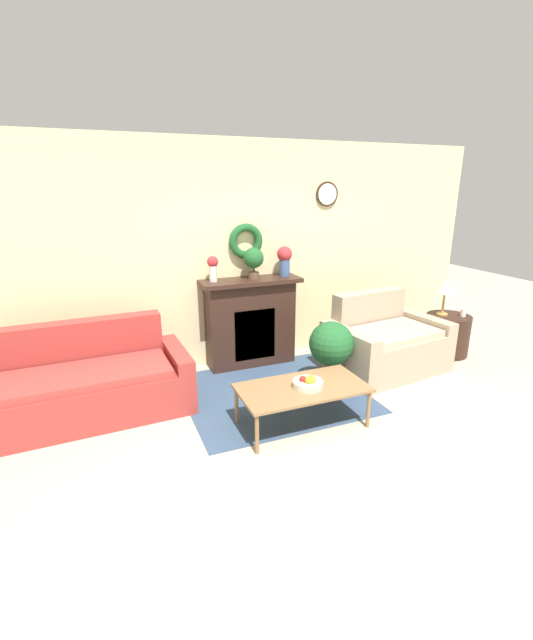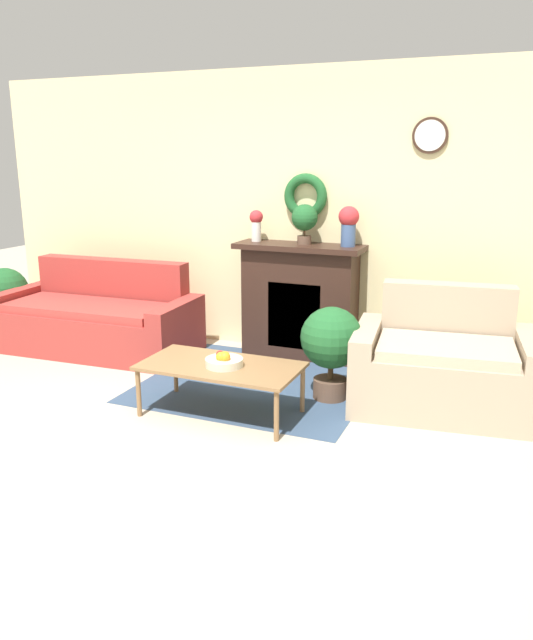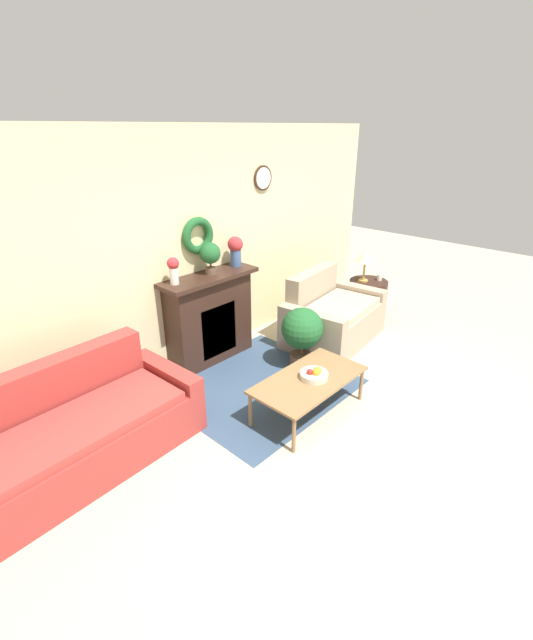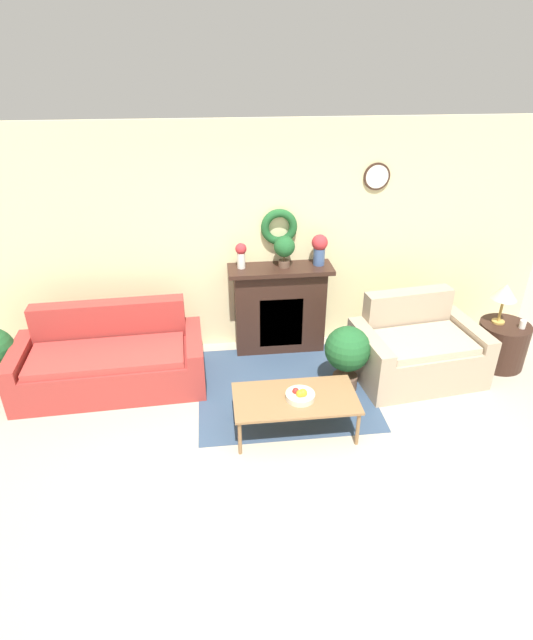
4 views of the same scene
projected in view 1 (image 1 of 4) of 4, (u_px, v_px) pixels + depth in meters
ground_plane at (339, 472)px, 3.39m from camera, size 16.00×16.00×0.00m
floor_rug at (273, 392)px, 4.69m from camera, size 1.89×1.72×0.01m
wall_back at (236, 256)px, 5.22m from camera, size 6.80×0.16×2.70m
fireplace at (250, 322)px, 5.31m from camera, size 1.22×0.41×1.10m
couch_left at (83, 385)px, 4.19m from camera, size 2.06×0.99×0.87m
loveseat_right at (385, 344)px, 5.22m from camera, size 1.47×1.07×0.92m
coffee_table at (302, 390)px, 3.95m from camera, size 1.19×0.62×0.40m
fruit_bowl at (308, 383)px, 3.92m from camera, size 0.28×0.28×0.12m
side_table_by_loveseat at (447, 335)px, 5.72m from camera, size 0.57×0.57×0.54m
table_lamp at (445, 287)px, 5.55m from camera, size 0.29×0.29×0.48m
mug at (463, 313)px, 5.58m from camera, size 0.07×0.07×0.10m
vase_on_mantel_left at (213, 267)px, 4.94m from camera, size 0.13×0.13×0.30m
vase_on_mantel_right at (285, 259)px, 5.25m from camera, size 0.19×0.19×0.36m
potted_plant_on_mantel at (254, 260)px, 5.08m from camera, size 0.24×0.24×0.37m
potted_plant_floor_by_loveseat at (331, 347)px, 4.72m from camera, size 0.49×0.49×0.75m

